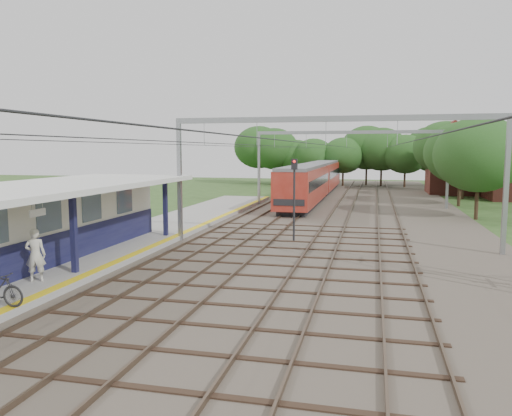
# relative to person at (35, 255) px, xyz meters

# --- Properties ---
(ground) EXTENTS (160.00, 160.00, 0.00)m
(ground) POSITION_rel_person_xyz_m (6.49, -4.41, -1.35)
(ground) COLOR #2D4C1E
(ground) RESTS_ON ground
(ballast_bed) EXTENTS (18.00, 90.00, 0.10)m
(ballast_bed) POSITION_rel_person_xyz_m (10.49, 25.59, -1.30)
(ballast_bed) COLOR #473D33
(ballast_bed) RESTS_ON ground
(platform) EXTENTS (5.00, 52.00, 0.35)m
(platform) POSITION_rel_person_xyz_m (-1.01, 9.59, -1.18)
(platform) COLOR gray
(platform) RESTS_ON ground
(yellow_stripe) EXTENTS (0.45, 52.00, 0.01)m
(yellow_stripe) POSITION_rel_person_xyz_m (1.24, 9.59, -1.00)
(yellow_stripe) COLOR yellow
(yellow_stripe) RESTS_ON platform
(station_building) EXTENTS (3.41, 18.00, 3.40)m
(station_building) POSITION_rel_person_xyz_m (-2.39, 2.59, 0.69)
(station_building) COLOR beige
(station_building) RESTS_ON platform
(canopy) EXTENTS (6.40, 20.00, 3.44)m
(canopy) POSITION_rel_person_xyz_m (-1.28, 1.59, 2.29)
(canopy) COLOR #121339
(canopy) RESTS_ON platform
(rail_tracks) EXTENTS (11.80, 88.00, 0.15)m
(rail_tracks) POSITION_rel_person_xyz_m (7.99, 25.59, -1.18)
(rail_tracks) COLOR brown
(rail_tracks) RESTS_ON ballast_bed
(catenary_system) EXTENTS (17.22, 88.00, 7.00)m
(catenary_system) POSITION_rel_person_xyz_m (9.88, 20.87, 4.16)
(catenary_system) COLOR gray
(catenary_system) RESTS_ON ground
(tree_band) EXTENTS (31.72, 30.88, 8.82)m
(tree_band) POSITION_rel_person_xyz_m (10.34, 52.71, 3.57)
(tree_band) COLOR #382619
(tree_band) RESTS_ON ground
(house_far) EXTENTS (8.00, 6.12, 8.66)m
(house_far) POSITION_rel_person_xyz_m (22.49, 47.59, 1.88)
(house_far) COLOR brown
(house_far) RESTS_ON ground
(person) EXTENTS (0.86, 0.74, 2.00)m
(person) POSITION_rel_person_xyz_m (0.00, 0.00, 0.00)
(person) COLOR beige
(person) RESTS_ON platform
(train) EXTENTS (2.86, 35.55, 3.76)m
(train) POSITION_rel_person_xyz_m (5.99, 38.96, 0.75)
(train) COLOR black
(train) RESTS_ON ballast_bed
(signal_post) EXTENTS (0.34, 0.29, 4.75)m
(signal_post) POSITION_rel_person_xyz_m (7.84, 11.90, 1.74)
(signal_post) COLOR black
(signal_post) RESTS_ON ground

